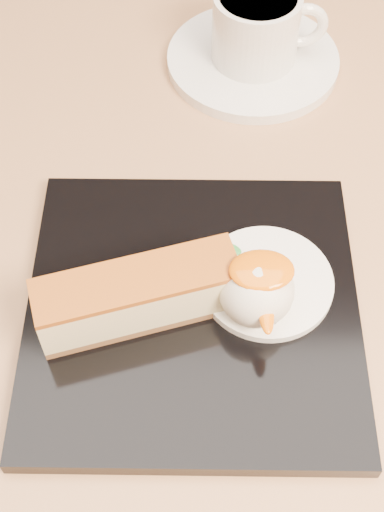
{
  "coord_description": "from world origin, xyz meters",
  "views": [
    {
      "loc": [
        -0.05,
        -0.27,
        1.14
      ],
      "look_at": [
        -0.05,
        -0.0,
        0.76
      ],
      "focal_mm": 50.0,
      "sensor_mm": 36.0,
      "label": 1
    }
  ],
  "objects_px": {
    "dessert_plate": "(193,310)",
    "saucer": "(253,60)",
    "table": "(245,382)",
    "coffee_cup": "(258,26)",
    "ice_cream_scoop": "(256,290)",
    "cheesecake": "(138,296)"
  },
  "relations": [
    {
      "from": "dessert_plate",
      "to": "saucer",
      "type": "xyz_separation_m",
      "value": [
        0.06,
        0.25,
        -0.0
      ]
    },
    {
      "from": "table",
      "to": "dessert_plate",
      "type": "height_order",
      "value": "dessert_plate"
    },
    {
      "from": "table",
      "to": "coffee_cup",
      "type": "height_order",
      "value": "coffee_cup"
    },
    {
      "from": "saucer",
      "to": "coffee_cup",
      "type": "height_order",
      "value": "coffee_cup"
    },
    {
      "from": "table",
      "to": "ice_cream_scoop",
      "type": "relative_size",
      "value": 16.52
    },
    {
      "from": "cheesecake",
      "to": "ice_cream_scoop",
      "type": "height_order",
      "value": "ice_cream_scoop"
    },
    {
      "from": "table",
      "to": "coffee_cup",
      "type": "bearing_deg",
      "value": 86.35
    },
    {
      "from": "cheesecake",
      "to": "saucer",
      "type": "height_order",
      "value": "cheesecake"
    },
    {
      "from": "cheesecake",
      "to": "saucer",
      "type": "bearing_deg",
      "value": 55.21
    },
    {
      "from": "dessert_plate",
      "to": "coffee_cup",
      "type": "relative_size",
      "value": 2.25
    },
    {
      "from": "table",
      "to": "ice_cream_scoop",
      "type": "xyz_separation_m",
      "value": [
        -0.01,
        -0.03,
        0.19
      ]
    },
    {
      "from": "dessert_plate",
      "to": "table",
      "type": "bearing_deg",
      "value": 24.71
    },
    {
      "from": "cheesecake",
      "to": "saucer",
      "type": "distance_m",
      "value": 0.28
    },
    {
      "from": "cheesecake",
      "to": "saucer",
      "type": "xyz_separation_m",
      "value": [
        0.09,
        0.26,
        -0.03
      ]
    },
    {
      "from": "dessert_plate",
      "to": "saucer",
      "type": "relative_size",
      "value": 1.47
    },
    {
      "from": "dessert_plate",
      "to": "ice_cream_scoop",
      "type": "xyz_separation_m",
      "value": [
        0.04,
        -0.0,
        0.03
      ]
    },
    {
      "from": "dessert_plate",
      "to": "ice_cream_scoop",
      "type": "height_order",
      "value": "ice_cream_scoop"
    },
    {
      "from": "ice_cream_scoop",
      "to": "saucer",
      "type": "height_order",
      "value": "ice_cream_scoop"
    },
    {
      "from": "dessert_plate",
      "to": "saucer",
      "type": "height_order",
      "value": "dessert_plate"
    },
    {
      "from": "saucer",
      "to": "coffee_cup",
      "type": "relative_size",
      "value": 1.53
    },
    {
      "from": "dessert_plate",
      "to": "cheesecake",
      "type": "bearing_deg",
      "value": -171.87
    },
    {
      "from": "dessert_plate",
      "to": "coffee_cup",
      "type": "distance_m",
      "value": 0.26
    }
  ]
}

